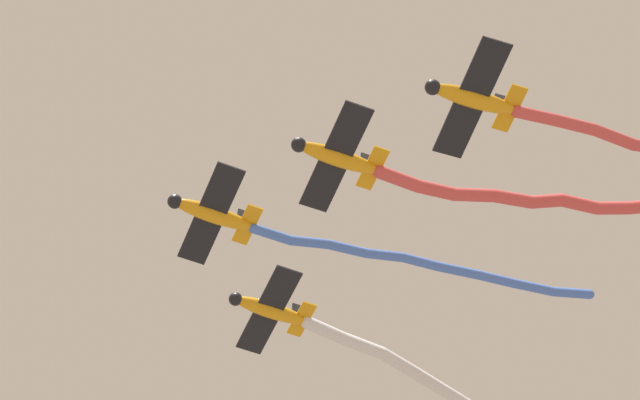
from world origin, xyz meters
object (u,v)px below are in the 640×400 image
object	(u,v)px
airplane_lead	(212,214)
airplane_left_wing	(336,157)
airplane_slot	(472,98)
airplane_right_wing	(269,310)

from	to	relation	value
airplane_lead	airplane_left_wing	world-z (taller)	same
airplane_left_wing	airplane_slot	distance (m)	8.92
airplane_right_wing	airplane_lead	bearing A→B (deg)	44.62
airplane_lead	airplane_slot	world-z (taller)	airplane_lead
airplane_left_wing	airplane_right_wing	size ratio (longest dim) A/B	1.02
airplane_left_wing	airplane_right_wing	distance (m)	13.26
airplane_slot	airplane_lead	bearing A→B (deg)	-45.74
airplane_lead	airplane_left_wing	xyz separation A→B (m)	(-8.82, 1.32, 0.00)
airplane_left_wing	airplane_slot	world-z (taller)	airplane_left_wing
airplane_right_wing	airplane_slot	world-z (taller)	airplane_right_wing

